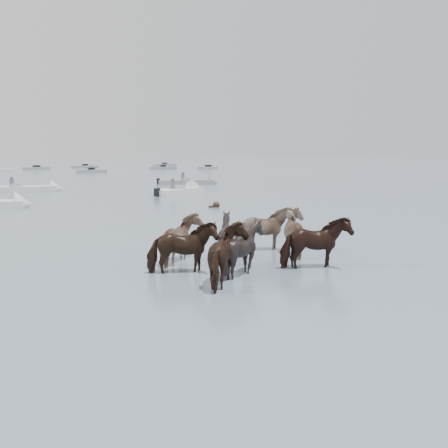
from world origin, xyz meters
TOP-DOWN VIEW (x-y plane):
  - ground at (0.00, 0.00)m, footprint 400.00×400.00m
  - pony_herd at (1.84, 1.27)m, footprint 6.28×4.76m
  - swimming_pony at (9.76, 13.46)m, footprint 0.72×0.44m
  - motorboat_c at (3.80, 31.98)m, footprint 6.81×3.77m
  - motorboat_d at (13.09, 22.35)m, footprint 5.40×3.21m
  - motorboat_e at (19.86, 30.86)m, footprint 6.15×4.34m

SIDE VIEW (x-z plane):
  - ground at x=0.00m, z-range 0.00..0.00m
  - swimming_pony at x=9.76m, z-range -0.12..0.32m
  - motorboat_c at x=3.80m, z-range -0.74..1.18m
  - motorboat_e at x=19.86m, z-range -0.74..1.18m
  - motorboat_d at x=13.09m, z-range -0.73..1.19m
  - pony_herd at x=1.84m, z-range -0.18..1.49m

